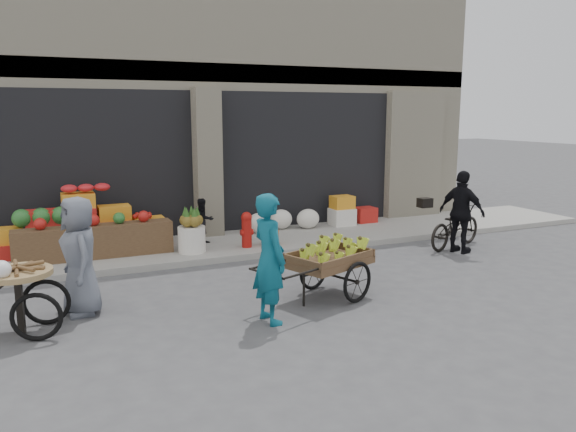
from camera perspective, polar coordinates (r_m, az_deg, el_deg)
name	(u,v)px	position (r m, az deg, el deg)	size (l,w,h in m)	color
ground	(311,312)	(7.99, 2.35, -9.74)	(80.00, 80.00, 0.00)	#424244
sidewalk	(222,246)	(11.63, -6.75, -3.02)	(18.00, 2.20, 0.12)	gray
building	(172,88)	(15.12, -11.67, 12.60)	(14.00, 6.45, 7.00)	beige
fruit_display	(91,224)	(11.30, -19.34, -0.76)	(3.10, 1.12, 1.24)	red
pineapple_bin	(192,239)	(10.89, -9.75, -2.35)	(0.52, 0.52, 0.50)	silver
fire_hydrant	(247,228)	(11.13, -4.22, -1.24)	(0.22, 0.22, 0.71)	#A5140F
orange_bucket	(271,238)	(11.31, -1.74, -2.23)	(0.32, 0.32, 0.30)	orange
right_bay_goods	(321,215)	(13.08, 3.38, 0.12)	(3.35, 0.60, 0.70)	silver
seated_person	(203,221)	(11.51, -8.62, -0.52)	(0.45, 0.35, 0.93)	black
banana_cart	(327,257)	(8.39, 3.99, -4.22)	(2.24, 1.48, 0.87)	brown
vendor_woman	(269,258)	(7.40, -1.91, -4.34)	(0.63, 0.42, 1.74)	#0D5469
tricycle_cart	(18,291)	(7.82, -25.74, -6.90)	(1.46, 1.00, 0.95)	#9E7F51
vendor_grey	(80,256)	(8.21, -20.41, -3.84)	(0.81, 0.52, 1.65)	slate
bicycle	(455,226)	(12.08, 16.61, -0.98)	(0.60, 1.72, 0.90)	black
cyclist	(462,212)	(11.58, 17.24, 0.38)	(0.96, 0.40, 1.64)	black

